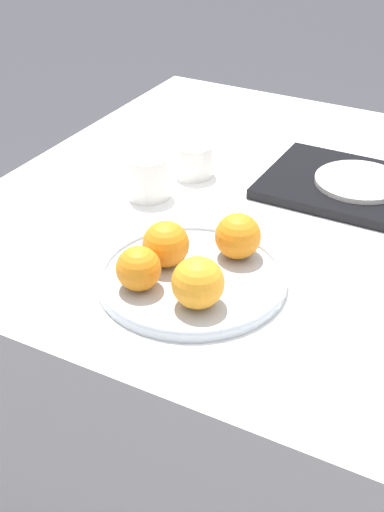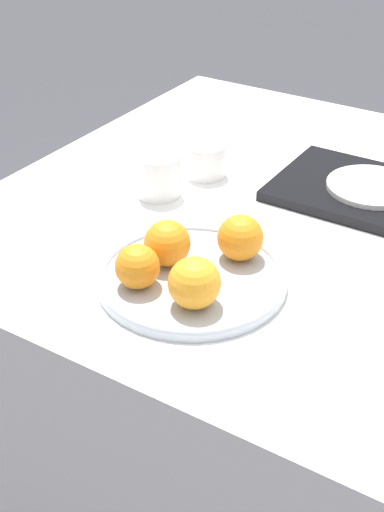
{
  "view_description": "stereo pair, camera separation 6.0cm",
  "coord_description": "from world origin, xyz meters",
  "px_view_note": "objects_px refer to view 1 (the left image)",
  "views": [
    {
      "loc": [
        0.3,
        -1.11,
        1.38
      ],
      "look_at": [
        -0.13,
        -0.3,
        0.79
      ],
      "focal_mm": 50.0,
      "sensor_mm": 36.0,
      "label": 1
    },
    {
      "loc": [
        0.36,
        -1.08,
        1.38
      ],
      "look_at": [
        -0.13,
        -0.3,
        0.79
      ],
      "focal_mm": 50.0,
      "sensor_mm": 36.0,
      "label": 2
    }
  ],
  "objects_px": {
    "side_plate": "(360,181)",
    "cup_2": "(148,176)",
    "orange_1": "(238,236)",
    "fruit_platter": "(192,277)",
    "cup_0": "(193,160)",
    "orange_3": "(139,269)",
    "orange_2": "(198,283)",
    "orange_0": "(166,244)",
    "serving_tray": "(359,188)"
  },
  "relations": [
    {
      "from": "orange_0",
      "to": "serving_tray",
      "type": "relative_size",
      "value": 0.21
    },
    {
      "from": "side_plate",
      "to": "cup_0",
      "type": "distance_m",
      "value": 0.33
    },
    {
      "from": "side_plate",
      "to": "cup_2",
      "type": "distance_m",
      "value": 0.41
    },
    {
      "from": "orange_0",
      "to": "orange_1",
      "type": "distance_m",
      "value": 0.12
    },
    {
      "from": "orange_1",
      "to": "cup_2",
      "type": "xyz_separation_m",
      "value": [
        -0.25,
        0.13,
        -0.01
      ]
    },
    {
      "from": "cup_2",
      "to": "orange_1",
      "type": "bearing_deg",
      "value": -28.07
    },
    {
      "from": "fruit_platter",
      "to": "orange_0",
      "type": "distance_m",
      "value": 0.07
    },
    {
      "from": "orange_0",
      "to": "orange_1",
      "type": "xyz_separation_m",
      "value": [
        0.09,
        0.08,
        0.0
      ]
    },
    {
      "from": "cup_2",
      "to": "orange_2",
      "type": "bearing_deg",
      "value": -47.67
    },
    {
      "from": "side_plate",
      "to": "cup_2",
      "type": "relative_size",
      "value": 2.01
    },
    {
      "from": "orange_3",
      "to": "cup_2",
      "type": "bearing_deg",
      "value": 118.89
    },
    {
      "from": "cup_2",
      "to": "serving_tray",
      "type": "bearing_deg",
      "value": 29.85
    },
    {
      "from": "orange_2",
      "to": "serving_tray",
      "type": "distance_m",
      "value": 0.49
    },
    {
      "from": "orange_0",
      "to": "orange_2",
      "type": "relative_size",
      "value": 0.96
    },
    {
      "from": "orange_2",
      "to": "fruit_platter",
      "type": "bearing_deg",
      "value": 124.67
    },
    {
      "from": "orange_0",
      "to": "cup_0",
      "type": "distance_m",
      "value": 0.35
    },
    {
      "from": "serving_tray",
      "to": "orange_3",
      "type": "bearing_deg",
      "value": -111.72
    },
    {
      "from": "side_plate",
      "to": "cup_0",
      "type": "relative_size",
      "value": 2.1
    },
    {
      "from": "orange_2",
      "to": "cup_0",
      "type": "bearing_deg",
      "value": 119.15
    },
    {
      "from": "fruit_platter",
      "to": "side_plate",
      "type": "height_order",
      "value": "side_plate"
    },
    {
      "from": "fruit_platter",
      "to": "serving_tray",
      "type": "xyz_separation_m",
      "value": [
        0.14,
        0.42,
        -0.0
      ]
    },
    {
      "from": "orange_0",
      "to": "orange_2",
      "type": "bearing_deg",
      "value": -37.11
    },
    {
      "from": "orange_3",
      "to": "serving_tray",
      "type": "distance_m",
      "value": 0.53
    },
    {
      "from": "orange_0",
      "to": "orange_3",
      "type": "relative_size",
      "value": 1.08
    },
    {
      "from": "orange_2",
      "to": "cup_0",
      "type": "relative_size",
      "value": 0.96
    },
    {
      "from": "orange_3",
      "to": "cup_0",
      "type": "xyz_separation_m",
      "value": [
        -0.12,
        0.4,
        -0.02
      ]
    },
    {
      "from": "cup_0",
      "to": "orange_2",
      "type": "bearing_deg",
      "value": -60.85
    },
    {
      "from": "fruit_platter",
      "to": "cup_0",
      "type": "xyz_separation_m",
      "value": [
        -0.18,
        0.34,
        0.02
      ]
    },
    {
      "from": "cup_2",
      "to": "cup_0",
      "type": "bearing_deg",
      "value": 74.8
    },
    {
      "from": "orange_1",
      "to": "cup_0",
      "type": "relative_size",
      "value": 0.92
    },
    {
      "from": "orange_1",
      "to": "cup_0",
      "type": "bearing_deg",
      "value": 130.71
    },
    {
      "from": "orange_1",
      "to": "cup_2",
      "type": "relative_size",
      "value": 0.88
    },
    {
      "from": "serving_tray",
      "to": "cup_0",
      "type": "relative_size",
      "value": 4.41
    },
    {
      "from": "orange_1",
      "to": "side_plate",
      "type": "xyz_separation_m",
      "value": [
        0.1,
        0.34,
        -0.03
      ]
    },
    {
      "from": "orange_1",
      "to": "orange_2",
      "type": "height_order",
      "value": "orange_2"
    },
    {
      "from": "fruit_platter",
      "to": "side_plate",
      "type": "xyz_separation_m",
      "value": [
        0.14,
        0.42,
        0.01
      ]
    },
    {
      "from": "serving_tray",
      "to": "cup_2",
      "type": "height_order",
      "value": "cup_2"
    },
    {
      "from": "orange_0",
      "to": "serving_tray",
      "type": "distance_m",
      "value": 0.45
    },
    {
      "from": "cup_0",
      "to": "cup_2",
      "type": "relative_size",
      "value": 0.96
    },
    {
      "from": "orange_0",
      "to": "orange_1",
      "type": "height_order",
      "value": "same"
    },
    {
      "from": "serving_tray",
      "to": "side_plate",
      "type": "height_order",
      "value": "side_plate"
    },
    {
      "from": "side_plate",
      "to": "orange_2",
      "type": "bearing_deg",
      "value": -101.13
    },
    {
      "from": "cup_0",
      "to": "side_plate",
      "type": "bearing_deg",
      "value": 14.41
    },
    {
      "from": "fruit_platter",
      "to": "cup_2",
      "type": "bearing_deg",
      "value": 134.27
    },
    {
      "from": "orange_3",
      "to": "side_plate",
      "type": "relative_size",
      "value": 0.4
    },
    {
      "from": "cup_0",
      "to": "cup_2",
      "type": "xyz_separation_m",
      "value": [
        -0.03,
        -0.12,
        0.01
      ]
    },
    {
      "from": "orange_0",
      "to": "cup_0",
      "type": "height_order",
      "value": "orange_0"
    },
    {
      "from": "side_plate",
      "to": "cup_0",
      "type": "bearing_deg",
      "value": -165.59
    },
    {
      "from": "orange_0",
      "to": "orange_1",
      "type": "bearing_deg",
      "value": 40.01
    },
    {
      "from": "orange_2",
      "to": "cup_2",
      "type": "bearing_deg",
      "value": 132.33
    }
  ]
}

